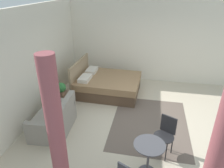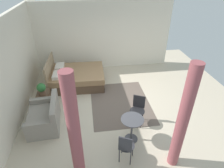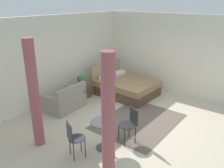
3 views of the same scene
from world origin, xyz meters
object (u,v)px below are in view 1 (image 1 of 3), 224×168
Objects in this scene: potted_plant at (61,89)px; cafe_chair_near_couch at (166,132)px; vase at (62,90)px; balcony_table at (149,154)px; bed at (107,84)px; nightstand at (64,101)px; couch at (55,120)px.

cafe_chair_near_couch is at bearing -112.20° from potted_plant.
potted_plant is 0.27m from vase.
potted_plant reaches higher than balcony_table.
vase is at bearing 134.59° from bed.
vase reaches higher than nightstand.
balcony_table reaches higher than vase.
balcony_table is (-0.89, -2.31, 0.20)m from couch.
vase is (1.13, 0.25, 0.25)m from couch.
potted_plant is at bearing 11.34° from couch.
couch is 3.15× the size of potted_plant.
couch reaches higher than balcony_table.
bed is 2.92× the size of balcony_table.
cafe_chair_near_couch is at bearing -95.34° from couch.
potted_plant is 2.63× the size of vase.
potted_plant is at bearing -170.05° from nightstand.
balcony_table is (-1.79, -2.50, -0.19)m from potted_plant.
balcony_table is at bearing -126.99° from nightstand.
couch is 1.46× the size of cafe_chair_near_couch.
couch is 1.03m from nightstand.
bed is 3.42m from balcony_table.
bed is 1.63× the size of couch.
potted_plant is (-0.10, -0.02, 0.45)m from nightstand.
cafe_chair_near_couch is (-0.25, -2.64, 0.24)m from couch.
vase is at bearing 16.89° from potted_plant.
bed is at bearing -38.27° from potted_plant.
bed reaches higher than nightstand.
bed reaches higher than potted_plant.
nightstand is 3.16m from balcony_table.
bed is at bearing 36.59° from cafe_chair_near_couch.
vase is at bearing 51.84° from balcony_table.
balcony_table is at bearing -125.70° from potted_plant.
cafe_chair_near_couch reaches higher than vase.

